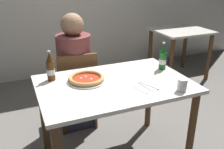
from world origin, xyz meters
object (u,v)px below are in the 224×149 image
at_px(diner_seated, 75,75).
at_px(pizza_margherita_near, 86,79).
at_px(dining_table_main, 114,95).
at_px(napkin_with_cutlery, 147,86).
at_px(dining_table_background, 180,40).
at_px(beer_bottle_center, 163,58).
at_px(beer_bottle_left, 50,68).
at_px(paper_cup, 182,85).
at_px(chair_behind_table, 77,86).

xyz_separation_m(diner_seated, pizza_margherita_near, (-0.04, -0.55, 0.19)).
xyz_separation_m(dining_table_main, napkin_with_cutlery, (0.20, -0.16, 0.12)).
relative_size(dining_table_background, beer_bottle_center, 3.24).
relative_size(beer_bottle_left, napkin_with_cutlery, 1.15).
distance_m(diner_seated, paper_cup, 1.15).
distance_m(chair_behind_table, dining_table_background, 1.99).
height_order(pizza_margherita_near, beer_bottle_left, beer_bottle_left).
bearing_deg(dining_table_background, pizza_margherita_near, -146.06).
bearing_deg(chair_behind_table, paper_cup, 125.14).
bearing_deg(dining_table_background, chair_behind_table, -157.51).
height_order(diner_seated, beer_bottle_left, diner_seated).
bearing_deg(beer_bottle_left, dining_table_background, 27.89).
relative_size(dining_table_main, beer_bottle_center, 4.86).
xyz_separation_m(chair_behind_table, paper_cup, (0.56, -0.93, 0.32)).
bearing_deg(napkin_with_cutlery, diner_seated, 113.14).
bearing_deg(dining_table_main, pizza_margherita_near, 151.15).
bearing_deg(paper_cup, napkin_with_cutlery, 141.67).
relative_size(dining_table_main, pizza_margherita_near, 3.81).
xyz_separation_m(pizza_margherita_near, napkin_with_cutlery, (0.40, -0.27, -0.02)).
bearing_deg(dining_table_background, paper_cup, -126.91).
distance_m(chair_behind_table, diner_seated, 0.11).
xyz_separation_m(chair_behind_table, napkin_with_cutlery, (0.36, -0.77, 0.27)).
xyz_separation_m(diner_seated, beer_bottle_left, (-0.30, -0.42, 0.27)).
bearing_deg(beer_bottle_center, paper_cup, -104.45).
bearing_deg(beer_bottle_left, chair_behind_table, 51.32).
bearing_deg(pizza_margherita_near, diner_seated, 85.35).
bearing_deg(paper_cup, diner_seated, 119.40).
xyz_separation_m(dining_table_main, beer_bottle_left, (-0.45, 0.24, 0.22)).
xyz_separation_m(dining_table_main, dining_table_background, (1.67, 1.37, -0.04)).
height_order(dining_table_background, beer_bottle_center, beer_bottle_center).
relative_size(dining_table_main, napkin_with_cutlery, 5.58).
bearing_deg(pizza_margherita_near, chair_behind_table, 85.48).
height_order(diner_seated, dining_table_background, diner_seated).
bearing_deg(napkin_with_cutlery, dining_table_main, 140.49).
bearing_deg(paper_cup, dining_table_background, 53.09).
height_order(chair_behind_table, pizza_margherita_near, chair_behind_table).
bearing_deg(pizza_margherita_near, paper_cup, -35.86).
relative_size(diner_seated, paper_cup, 12.73).
distance_m(dining_table_main, napkin_with_cutlery, 0.28).
relative_size(dining_table_main, dining_table_background, 1.50).
height_order(dining_table_main, chair_behind_table, chair_behind_table).
distance_m(dining_table_main, dining_table_background, 2.16).
bearing_deg(diner_seated, dining_table_main, -76.96).
xyz_separation_m(dining_table_main, diner_seated, (-0.15, 0.66, -0.05)).
distance_m(diner_seated, napkin_with_cutlery, 0.91).
distance_m(diner_seated, dining_table_background, 1.96).
height_order(chair_behind_table, paper_cup, chair_behind_table).
bearing_deg(pizza_margherita_near, beer_bottle_center, -0.10).
height_order(dining_table_main, paper_cup, paper_cup).
height_order(napkin_with_cutlery, paper_cup, paper_cup).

